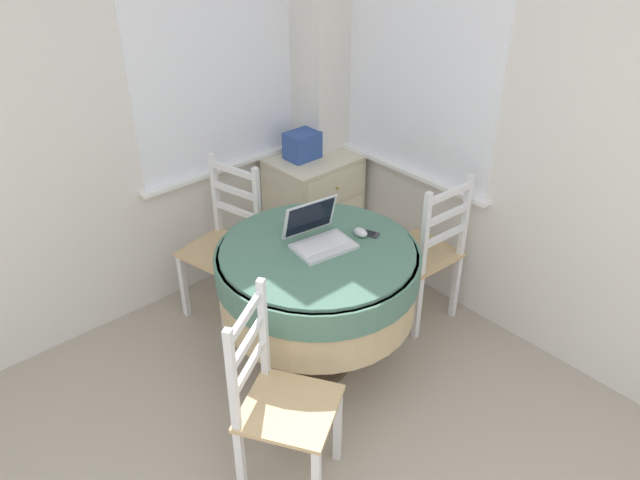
{
  "coord_description": "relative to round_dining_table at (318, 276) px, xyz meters",
  "views": [
    {
      "loc": [
        -0.62,
        -0.47,
        2.42
      ],
      "look_at": [
        1.26,
        1.63,
        0.68
      ],
      "focal_mm": 35.0,
      "sensor_mm": 36.0,
      "label": 1
    }
  ],
  "objects": [
    {
      "name": "dining_chair_near_back_window",
      "position": [
        -0.06,
        0.76,
        -0.15
      ],
      "size": [
        0.46,
        0.46,
        0.96
      ],
      "color": "tan",
      "rests_on": "ground_plane"
    },
    {
      "name": "dining_chair_camera_near",
      "position": [
        -0.61,
        -0.44,
        -0.15
      ],
      "size": [
        0.53,
        0.53,
        0.96
      ],
      "color": "tan",
      "rests_on": "ground_plane"
    },
    {
      "name": "dining_chair_near_right_window",
      "position": [
        0.75,
        -0.09,
        -0.15
      ],
      "size": [
        0.4,
        0.41,
        0.96
      ],
      "color": "tan",
      "rests_on": "ground_plane"
    },
    {
      "name": "cell_phone",
      "position": [
        0.29,
        -0.06,
        0.17
      ],
      "size": [
        0.09,
        0.13,
        0.01
      ],
      "color": "#2D2D33",
      "rests_on": "round_dining_table"
    },
    {
      "name": "storage_box",
      "position": [
        0.67,
        0.9,
        0.24
      ],
      "size": [
        0.21,
        0.16,
        0.18
      ],
      "color": "#2D4C93",
      "rests_on": "corner_cabinet"
    },
    {
      "name": "corner_cabinet",
      "position": [
        0.73,
        0.86,
        -0.22
      ],
      "size": [
        0.57,
        0.47,
        0.75
      ],
      "color": "beige",
      "rests_on": "ground_plane"
    },
    {
      "name": "computer_mouse",
      "position": [
        0.25,
        -0.05,
        0.18
      ],
      "size": [
        0.05,
        0.08,
        0.04
      ],
      "color": "silver",
      "rests_on": "round_dining_table"
    },
    {
      "name": "corner_room_shell",
      "position": [
        0.11,
        0.17,
        0.68
      ],
      "size": [
        4.41,
        4.47,
        2.55
      ],
      "color": "silver",
      "rests_on": "ground_plane"
    },
    {
      "name": "round_dining_table",
      "position": [
        0.0,
        0.0,
        0.0
      ],
      "size": [
        1.03,
        1.03,
        0.76
      ],
      "color": "#4C3D2D",
      "rests_on": "ground_plane"
    },
    {
      "name": "laptop",
      "position": [
        0.03,
        0.03,
        0.21
      ],
      "size": [
        0.33,
        0.3,
        0.21
      ],
      "color": "silver",
      "rests_on": "round_dining_table"
    }
  ]
}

